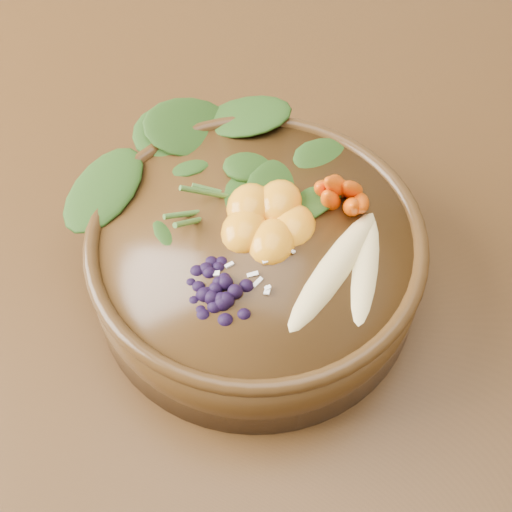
# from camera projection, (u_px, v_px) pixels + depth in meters

# --- Properties ---
(ground) EXTENTS (4.00, 4.00, 0.00)m
(ground) POSITION_uv_depth(u_px,v_px,m) (360.00, 492.00, 1.30)
(ground) COLOR #381E0F
(ground) RESTS_ON ground
(dining_table) EXTENTS (1.60, 0.90, 0.75)m
(dining_table) POSITION_uv_depth(u_px,v_px,m) (432.00, 303.00, 0.77)
(dining_table) COLOR #331C0C
(dining_table) RESTS_ON ground
(stoneware_bowl) EXTENTS (0.34, 0.34, 0.08)m
(stoneware_bowl) POSITION_uv_depth(u_px,v_px,m) (256.00, 262.00, 0.64)
(stoneware_bowl) COLOR #432C12
(stoneware_bowl) RESTS_ON dining_table
(kale_heap) EXTENTS (0.22, 0.20, 0.04)m
(kale_heap) POSITION_uv_depth(u_px,v_px,m) (241.00, 154.00, 0.63)
(kale_heap) COLOR #244516
(kale_heap) RESTS_ON stoneware_bowl
(carrot_cluster) EXTENTS (0.07, 0.07, 0.08)m
(carrot_cluster) POSITION_uv_depth(u_px,v_px,m) (353.00, 163.00, 0.60)
(carrot_cluster) COLOR #E04C03
(carrot_cluster) RESTS_ON stoneware_bowl
(banana_halves) EXTENTS (0.08, 0.16, 0.03)m
(banana_halves) POSITION_uv_depth(u_px,v_px,m) (351.00, 259.00, 0.57)
(banana_halves) COLOR #E0CC84
(banana_halves) RESTS_ON stoneware_bowl
(mandarin_cluster) EXTENTS (0.10, 0.11, 0.03)m
(mandarin_cluster) POSITION_uv_depth(u_px,v_px,m) (268.00, 210.00, 0.60)
(mandarin_cluster) COLOR orange
(mandarin_cluster) RESTS_ON stoneware_bowl
(blueberry_pile) EXTENTS (0.15, 0.12, 0.04)m
(blueberry_pile) POSITION_uv_depth(u_px,v_px,m) (225.00, 277.00, 0.56)
(blueberry_pile) COLOR black
(blueberry_pile) RESTS_ON stoneware_bowl
(coconut_flakes) EXTENTS (0.10, 0.09, 0.01)m
(coconut_flakes) POSITION_uv_depth(u_px,v_px,m) (247.00, 251.00, 0.59)
(coconut_flakes) COLOR white
(coconut_flakes) RESTS_ON stoneware_bowl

